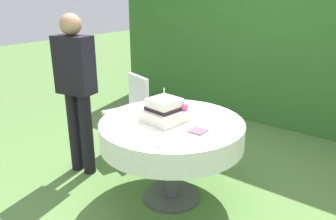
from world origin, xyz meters
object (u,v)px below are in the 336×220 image
object	(u,v)px
wedding_cake	(165,111)
serving_plate_right	(116,118)
garden_chair	(131,107)
napkin_stack	(198,131)
serving_plate_near	(125,129)
serving_plate_far	(180,103)
standing_person	(76,85)
cake_table	(172,133)
serving_plate_left	(160,143)

from	to	relation	value
wedding_cake	serving_plate_right	bearing A→B (deg)	-148.82
garden_chair	napkin_stack	bearing A→B (deg)	-23.07
serving_plate_near	garden_chair	distance (m)	1.18
serving_plate_far	garden_chair	xyz separation A→B (m)	(-0.73, 0.06, -0.21)
wedding_cake	garden_chair	distance (m)	1.07
wedding_cake	serving_plate_right	size ratio (longest dim) A/B	3.08
napkin_stack	standing_person	distance (m)	1.34
cake_table	garden_chair	bearing A→B (deg)	153.19
cake_table	serving_plate_far	size ratio (longest dim) A/B	10.63
serving_plate_near	standing_person	distance (m)	0.89
serving_plate_right	garden_chair	size ratio (longest dim) A/B	0.13
serving_plate_left	napkin_stack	distance (m)	0.37
serving_plate_near	serving_plate_far	world-z (taller)	same
serving_plate_right	serving_plate_left	bearing A→B (deg)	-14.43
serving_plate_left	serving_plate_right	distance (m)	0.65
serving_plate_near	serving_plate_right	bearing A→B (deg)	151.89
wedding_cake	serving_plate_far	xyz separation A→B (m)	(-0.17, 0.45, -0.08)
cake_table	standing_person	distance (m)	1.08
napkin_stack	wedding_cake	bearing A→B (deg)	176.92
garden_chair	standing_person	xyz separation A→B (m)	(-0.07, -0.66, 0.39)
serving_plate_near	napkin_stack	distance (m)	0.58
serving_plate_left	napkin_stack	world-z (taller)	serving_plate_left
cake_table	serving_plate_far	bearing A→B (deg)	117.76
serving_plate_far	cake_table	bearing A→B (deg)	-62.24
serving_plate_near	serving_plate_far	size ratio (longest dim) A/B	1.11
cake_table	napkin_stack	world-z (taller)	napkin_stack
serving_plate_right	standing_person	xyz separation A→B (m)	(-0.61, 0.07, 0.18)
garden_chair	serving_plate_left	bearing A→B (deg)	-37.66
serving_plate_left	napkin_stack	size ratio (longest dim) A/B	0.96
serving_plate_near	napkin_stack	size ratio (longest dim) A/B	1.02
serving_plate_right	standing_person	bearing A→B (deg)	173.53
napkin_stack	serving_plate_far	bearing A→B (deg)	137.79
cake_table	standing_person	xyz separation A→B (m)	(-1.02, -0.18, 0.30)
serving_plate_near	serving_plate_right	xyz separation A→B (m)	(-0.24, 0.13, 0.00)
wedding_cake	garden_chair	xyz separation A→B (m)	(-0.90, 0.51, -0.29)
wedding_cake	garden_chair	bearing A→B (deg)	150.29
serving_plate_right	cake_table	bearing A→B (deg)	31.36
serving_plate_far	standing_person	bearing A→B (deg)	-143.02
napkin_stack	standing_person	world-z (taller)	standing_person
wedding_cake	garden_chair	size ratio (longest dim) A/B	0.39
cake_table	garden_chair	size ratio (longest dim) A/B	1.39
serving_plate_far	serving_plate_right	world-z (taller)	same
serving_plate_left	napkin_stack	xyz separation A→B (m)	(0.09, 0.36, -0.00)
napkin_stack	garden_chair	bearing A→B (deg)	156.93
serving_plate_near	wedding_cake	bearing A→B (deg)	70.49
serving_plate_left	garden_chair	size ratio (longest dim) A/B	0.14
cake_table	wedding_cake	bearing A→B (deg)	-147.39
serving_plate_right	standing_person	distance (m)	0.64
serving_plate_far	serving_plate_right	distance (m)	0.70
napkin_stack	garden_chair	distance (m)	1.37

